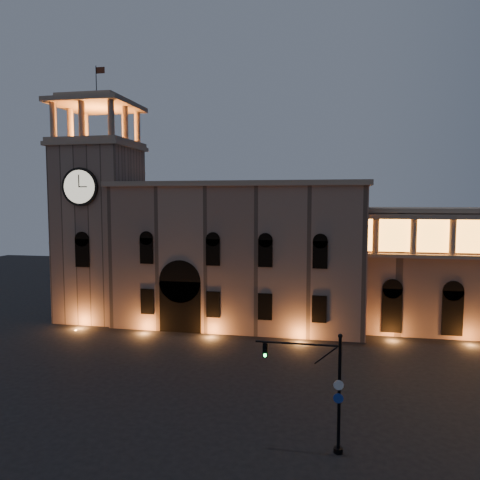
{
  "coord_description": "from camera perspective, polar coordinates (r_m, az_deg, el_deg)",
  "views": [
    {
      "loc": [
        9.23,
        -35.15,
        15.46
      ],
      "look_at": [
        -0.88,
        16.0,
        10.96
      ],
      "focal_mm": 35.0,
      "sensor_mm": 36.0,
      "label": 1
    }
  ],
  "objects": [
    {
      "name": "traffic_light",
      "position": [
        30.33,
        10.2,
        -17.52
      ],
      "size": [
        5.43,
        0.58,
        7.45
      ],
      "rotation": [
        0.0,
        0.0,
        0.0
      ],
      "color": "black",
      "rests_on": "ground"
    },
    {
      "name": "clock_tower",
      "position": [
        63.59,
        -16.72,
        2.06
      ],
      "size": [
        9.8,
        9.8,
        32.4
      ],
      "color": "#8E6F5D",
      "rests_on": "ground"
    },
    {
      "name": "ground",
      "position": [
        39.5,
        -3.42,
        -18.12
      ],
      "size": [
        160.0,
        160.0,
        0.0
      ],
      "primitive_type": "plane",
      "color": "black",
      "rests_on": "ground"
    },
    {
      "name": "government_building",
      "position": [
        58.58,
        -0.02,
        -1.62
      ],
      "size": [
        30.8,
        12.8,
        17.6
      ],
      "color": "#8E6F5D",
      "rests_on": "ground"
    }
  ]
}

